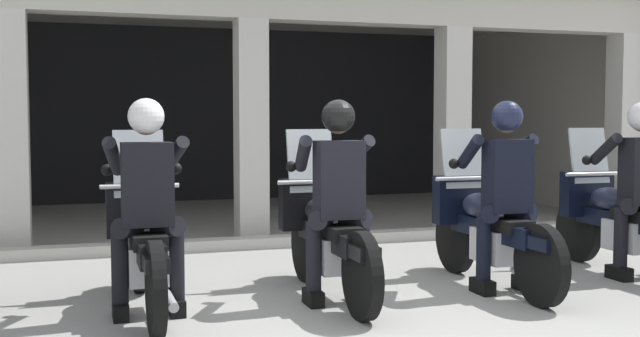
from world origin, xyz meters
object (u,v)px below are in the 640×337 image
at_px(motorcycle_right, 487,228).
at_px(police_officer_far_right, 640,175).
at_px(police_officer_left, 147,188).
at_px(motorcycle_center, 326,234).
at_px(police_officer_center, 338,183).
at_px(motorcycle_left, 145,243).
at_px(police_officer_right, 505,179).
at_px(motorcycle_far_right, 617,219).

bearing_deg(motorcycle_right, police_officer_far_right, -20.70).
height_order(police_officer_left, motorcycle_right, police_officer_left).
distance_m(motorcycle_center, police_officer_center, 0.52).
xyz_separation_m(motorcycle_left, police_officer_right, (2.88, -0.35, 0.44)).
distance_m(motorcycle_center, police_officer_far_right, 2.92).
xyz_separation_m(police_officer_center, police_officer_right, (1.44, -0.05, 0.00)).
bearing_deg(police_officer_far_right, motorcycle_far_right, 70.26).
distance_m(motorcycle_right, motorcycle_far_right, 1.45).
bearing_deg(police_officer_left, police_officer_right, -17.99).
distance_m(motorcycle_center, motorcycle_far_right, 2.89).
xyz_separation_m(police_officer_left, motorcycle_far_right, (4.33, 0.34, -0.44)).
bearing_deg(police_officer_right, motorcycle_far_right, 1.39).
bearing_deg(motorcycle_center, motorcycle_right, -12.03).
bearing_deg(police_officer_left, motorcycle_right, -12.37).
height_order(motorcycle_center, police_officer_far_right, police_officer_far_right).
bearing_deg(police_officer_right, motorcycle_center, 152.71).
xyz_separation_m(motorcycle_right, motorcycle_far_right, (1.44, 0.12, 0.00)).
height_order(motorcycle_center, motorcycle_far_right, same).
height_order(police_officer_center, police_officer_right, same).
relative_size(motorcycle_center, motorcycle_right, 1.00).
distance_m(police_officer_right, police_officer_far_right, 1.45).
xyz_separation_m(police_officer_center, police_officer_far_right, (2.88, 0.07, 0.00)).
relative_size(motorcycle_center, motorcycle_far_right, 1.00).
relative_size(police_officer_left, motorcycle_right, 0.78).
xyz_separation_m(police_officer_left, police_officer_right, (2.88, -0.07, 0.00)).
height_order(motorcycle_left, police_officer_center, police_officer_center).
xyz_separation_m(motorcycle_left, police_officer_far_right, (4.33, -0.23, 0.44)).
bearing_deg(motorcycle_left, motorcycle_right, -17.99).
bearing_deg(police_officer_far_right, police_officer_left, 161.21).
distance_m(motorcycle_left, motorcycle_far_right, 4.33).
distance_m(police_officer_center, motorcycle_right, 1.53).
relative_size(motorcycle_left, police_officer_left, 1.29).
distance_m(motorcycle_right, police_officer_far_right, 1.51).
xyz_separation_m(motorcycle_center, motorcycle_right, (1.44, -0.05, 0.00)).
height_order(police_officer_center, motorcycle_right, police_officer_center).
height_order(police_officer_right, police_officer_far_right, same).
relative_size(motorcycle_center, police_officer_center, 1.29).
bearing_deg(police_officer_left, police_officer_far_right, -15.91).
bearing_deg(motorcycle_center, motorcycle_left, 168.99).
xyz_separation_m(motorcycle_left, police_officer_left, (-0.00, -0.28, 0.44)).
distance_m(police_officer_center, police_officer_far_right, 2.89).
bearing_deg(police_officer_far_right, motorcycle_right, 154.15).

